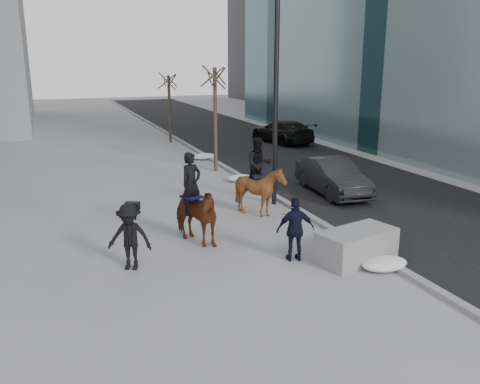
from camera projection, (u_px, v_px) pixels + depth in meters
name	position (u px, v px, depth m)	size (l,w,h in m)	color
ground	(255.00, 254.00, 14.19)	(120.00, 120.00, 0.00)	gray
road	(306.00, 166.00, 25.65)	(8.00, 90.00, 0.01)	black
curb	(232.00, 171.00, 24.24)	(0.25, 90.00, 0.12)	gray
planter	(357.00, 246.00, 13.63)	(2.16, 1.08, 0.86)	gray
car_near	(332.00, 176.00, 20.32)	(1.50, 4.29, 1.41)	black
car_far	(282.00, 131.00, 32.63)	(2.04, 5.02, 1.46)	black
tree_near	(215.00, 115.00, 23.94)	(1.20, 1.20, 5.43)	#33241E
tree_far	(169.00, 105.00, 32.37)	(1.20, 1.20, 4.71)	#3B2B23
mounted_left	(193.00, 210.00, 14.79)	(1.70, 2.30, 2.70)	#47210E
mounted_right	(260.00, 185.00, 17.43)	(1.61, 1.76, 2.70)	#47250E
feeder	(295.00, 229.00, 13.55)	(1.09, 0.95, 1.75)	black
camera_crew	(130.00, 237.00, 12.97)	(1.31, 1.10, 1.75)	black
lamppost	(276.00, 67.00, 17.83)	(0.25, 1.09, 9.09)	black
snow_piles	(255.00, 187.00, 20.96)	(1.29, 16.59, 0.33)	silver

